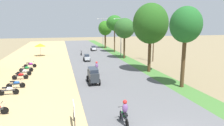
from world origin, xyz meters
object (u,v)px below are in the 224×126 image
median_tree_second (150,24)px  streetlamp_mid (103,30)px  median_tree_third (124,28)px  parked_motorbike_second (9,90)px  utility_pole_near (154,33)px  parked_motorbike_third (16,84)px  parked_motorbike_fifth (24,72)px  motorbike_ahead_third (81,53)px  median_tree_fourth (115,23)px  motorbike_foreground_rider (124,112)px  median_tree_fifth (105,28)px  car_sedan_white (93,48)px  parked_motorbike_seventh (30,64)px  street_signboard (74,109)px  car_hatchback_silver (87,57)px  vendor_umbrella (40,45)px  motorbike_ahead_second (97,68)px  streetlamp_near (121,34)px  car_van_charcoal (93,75)px  parked_motorbike_fourth (20,75)px

median_tree_second → streetlamp_mid: 31.95m
median_tree_third → streetlamp_mid: 20.87m
parked_motorbike_second → median_tree_second: (16.27, 5.38, 5.90)m
utility_pole_near → median_tree_second: bearing=-119.3°
parked_motorbike_third → streetlamp_mid: bearing=65.2°
parked_motorbike_second → parked_motorbike_third: same height
streetlamp_mid → parked_motorbike_fifth: bearing=-118.5°
utility_pole_near → motorbike_ahead_third: utility_pole_near is taller
parked_motorbike_third → median_tree_fourth: (16.40, 22.88, 6.04)m
motorbike_foreground_rider → median_tree_fifth: bearing=79.3°
car_sedan_white → parked_motorbike_seventh: bearing=-126.1°
median_tree_fifth → motorbike_ahead_third: (-7.49, -10.80, -4.71)m
street_signboard → motorbike_ahead_third: street_signboard is taller
utility_pole_near → car_hatchback_silver: 12.22m
parked_motorbike_fifth → parked_motorbike_seventh: (0.11, 4.80, 0.00)m
vendor_umbrella → median_tree_third: bearing=-23.2°
motorbike_ahead_second → parked_motorbike_second: bearing=-147.9°
car_hatchback_silver → car_sedan_white: 13.81m
car_hatchback_silver → utility_pole_near: bearing=-13.5°
parked_motorbike_seventh → median_tree_fourth: median_tree_fourth is taller
median_tree_fourth → car_sedan_white: 8.12m
median_tree_fourth → utility_pole_near: 13.05m
parked_motorbike_seventh → streetlamp_mid: 30.34m
streetlamp_near → motorbike_ahead_third: streetlamp_near is taller
parked_motorbike_third → parked_motorbike_second: bearing=-96.8°
parked_motorbike_third → parked_motorbike_seventh: size_ratio=1.00×
parked_motorbike_third → motorbike_ahead_second: (8.88, 3.74, 0.30)m
street_signboard → motorbike_ahead_second: bearing=73.8°
utility_pole_near → motorbike_foreground_rider: (-11.64, -20.16, -4.01)m
car_sedan_white → motorbike_ahead_third: (-3.53, -6.15, -0.17)m
parked_motorbike_second → parked_motorbike_fifth: size_ratio=1.00×
median_tree_fourth → motorbike_ahead_third: median_tree_fourth is taller
parked_motorbike_seventh → parked_motorbike_third: bearing=-90.3°
street_signboard → car_van_charcoal: size_ratio=0.62×
parked_motorbike_fifth → median_tree_fourth: size_ratio=0.22×
median_tree_fourth → car_van_charcoal: (-8.59, -23.14, -5.57)m
vendor_umbrella → car_van_charcoal: vendor_umbrella is taller
utility_pole_near → motorbike_foreground_rider: 23.62m
parked_motorbike_second → streetlamp_near: bearing=49.8°
utility_pole_near → car_sedan_white: size_ratio=4.13×
parked_motorbike_second → vendor_umbrella: size_ratio=0.71×
street_signboard → median_tree_second: size_ratio=0.17×
parked_motorbike_seventh → motorbike_foreground_rider: bearing=-67.2°
parked_motorbike_seventh → car_sedan_white: size_ratio=0.80×
parked_motorbike_seventh → motorbike_ahead_second: 10.83m
streetlamp_near → motorbike_ahead_second: bearing=-118.2°
parked_motorbike_fourth → parked_motorbike_seventh: same height
median_tree_third → vendor_umbrella: bearing=156.8°
streetlamp_near → median_tree_third: bearing=-95.3°
vendor_umbrella → median_tree_second: (15.45, -17.67, 4.14)m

